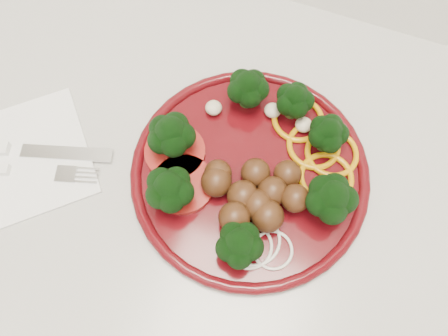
% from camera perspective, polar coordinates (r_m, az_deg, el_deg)
% --- Properties ---
extents(counter, '(2.40, 0.60, 0.90)m').
position_cam_1_polar(counter, '(0.98, 0.72, -11.16)').
color(counter, silver).
rests_on(counter, ground).
extents(plate, '(0.29, 0.29, 0.07)m').
position_cam_1_polar(plate, '(0.53, 3.76, -0.07)').
color(plate, '#45070B').
rests_on(plate, counter).
extents(napkin, '(0.23, 0.23, 0.00)m').
position_cam_1_polar(napkin, '(0.61, -24.80, 1.07)').
color(napkin, white).
rests_on(napkin, counter).
extents(knife, '(0.21, 0.08, 0.01)m').
position_cam_1_polar(knife, '(0.62, -26.81, 2.25)').
color(knife, silver).
rests_on(knife, napkin).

